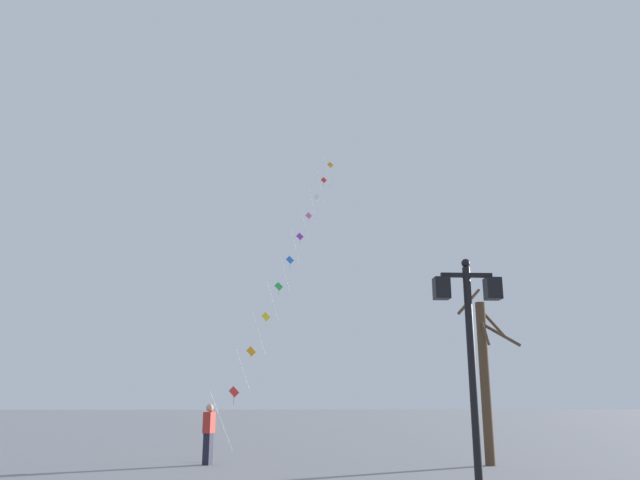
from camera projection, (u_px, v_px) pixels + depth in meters
The scene contains 5 objects.
ground_plane at pixel (299, 453), 21.57m from camera, with size 160.00×160.00×0.00m, color gray.
twin_lantern_lamp_post at pixel (470, 331), 11.02m from camera, with size 1.24×0.28×4.40m.
kite_train at pixel (290, 260), 27.56m from camera, with size 5.00×13.98×15.44m.
kite_flyer at pixel (209, 432), 17.89m from camera, with size 0.34×0.63×1.71m.
bare_tree at pixel (485, 376), 18.07m from camera, with size 1.76×1.50×5.13m.
Camera 1 is at (-0.41, -2.78, 1.89)m, focal length 34.23 mm.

